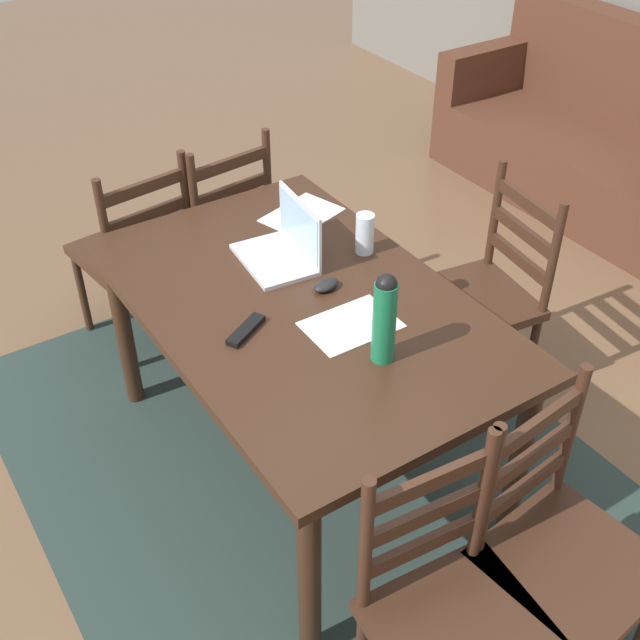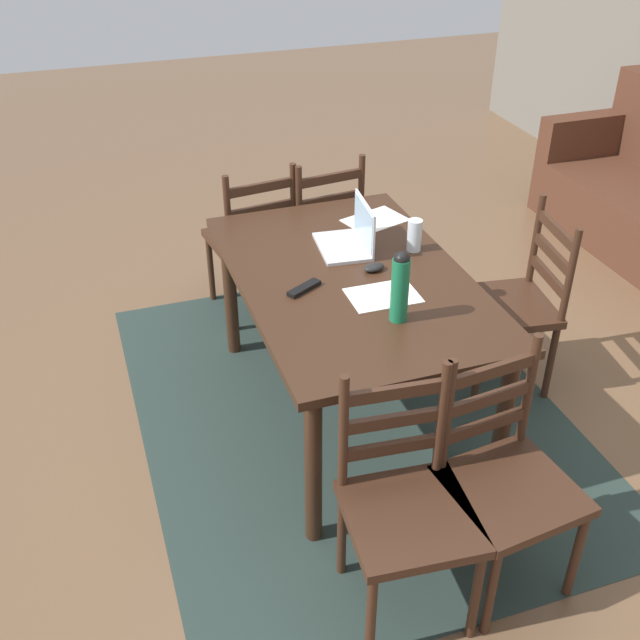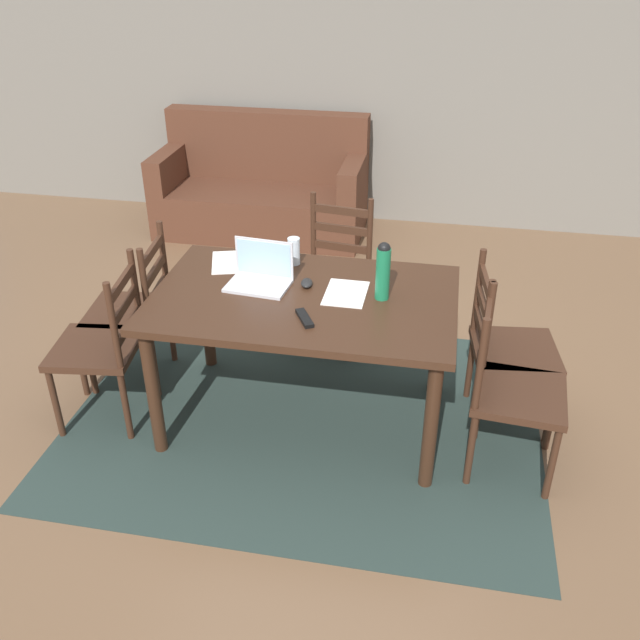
{
  "view_description": "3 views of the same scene",
  "coord_description": "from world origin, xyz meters",
  "px_view_note": "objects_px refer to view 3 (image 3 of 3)",
  "views": [
    {
      "loc": [
        1.87,
        -1.14,
        2.36
      ],
      "look_at": [
        -0.05,
        0.11,
        0.62
      ],
      "focal_mm": 44.92,
      "sensor_mm": 36.0,
      "label": 1
    },
    {
      "loc": [
        2.76,
        -1.09,
        2.47
      ],
      "look_at": [
        -0.1,
        -0.12,
        0.5
      ],
      "focal_mm": 43.15,
      "sensor_mm": 36.0,
      "label": 2
    },
    {
      "loc": [
        0.66,
        -3.04,
        2.46
      ],
      "look_at": [
        0.06,
        0.11,
        0.58
      ],
      "focal_mm": 38.76,
      "sensor_mm": 36.0,
      "label": 3
    }
  ],
  "objects_px": {
    "chair_right_far": "(507,349)",
    "drinking_glass": "(294,251)",
    "chair_left_far": "(133,311)",
    "water_bottle": "(383,270)",
    "chair_far_head": "(333,276)",
    "chair_left_near": "(103,347)",
    "couch": "(263,191)",
    "dining_table": "(304,312)",
    "chair_right_near": "(511,391)",
    "computer_mouse": "(307,283)",
    "tv_remote": "(305,318)",
    "laptop": "(261,273)"
  },
  "relations": [
    {
      "from": "chair_right_far",
      "to": "drinking_glass",
      "type": "height_order",
      "value": "chair_right_far"
    },
    {
      "from": "chair_left_far",
      "to": "chair_right_far",
      "type": "distance_m",
      "value": 2.14
    },
    {
      "from": "chair_right_far",
      "to": "water_bottle",
      "type": "xyz_separation_m",
      "value": [
        -0.67,
        -0.14,
        0.48
      ]
    },
    {
      "from": "chair_far_head",
      "to": "chair_left_near",
      "type": "height_order",
      "value": "same"
    },
    {
      "from": "couch",
      "to": "water_bottle",
      "type": "bearing_deg",
      "value": -62.71
    },
    {
      "from": "dining_table",
      "to": "chair_left_far",
      "type": "relative_size",
      "value": 1.64
    },
    {
      "from": "chair_far_head",
      "to": "chair_right_near",
      "type": "bearing_deg",
      "value": -44.95
    },
    {
      "from": "dining_table",
      "to": "computer_mouse",
      "type": "height_order",
      "value": "computer_mouse"
    },
    {
      "from": "water_bottle",
      "to": "tv_remote",
      "type": "relative_size",
      "value": 1.81
    },
    {
      "from": "couch",
      "to": "drinking_glass",
      "type": "xyz_separation_m",
      "value": [
        0.8,
        -2.26,
        0.5
      ]
    },
    {
      "from": "chair_far_head",
      "to": "water_bottle",
      "type": "distance_m",
      "value": 1.02
    },
    {
      "from": "dining_table",
      "to": "couch",
      "type": "distance_m",
      "value": 2.8
    },
    {
      "from": "tv_remote",
      "to": "chair_left_near",
      "type": "bearing_deg",
      "value": 148.69
    },
    {
      "from": "dining_table",
      "to": "computer_mouse",
      "type": "bearing_deg",
      "value": 93.93
    },
    {
      "from": "drinking_glass",
      "to": "computer_mouse",
      "type": "relative_size",
      "value": 1.53
    },
    {
      "from": "chair_right_near",
      "to": "tv_remote",
      "type": "bearing_deg",
      "value": -177.36
    },
    {
      "from": "drinking_glass",
      "to": "tv_remote",
      "type": "xyz_separation_m",
      "value": [
        0.19,
        -0.6,
        -0.07
      ]
    },
    {
      "from": "chair_right_near",
      "to": "computer_mouse",
      "type": "relative_size",
      "value": 9.5
    },
    {
      "from": "laptop",
      "to": "tv_remote",
      "type": "distance_m",
      "value": 0.46
    },
    {
      "from": "chair_right_far",
      "to": "couch",
      "type": "distance_m",
      "value": 3.14
    },
    {
      "from": "laptop",
      "to": "water_bottle",
      "type": "height_order",
      "value": "water_bottle"
    },
    {
      "from": "couch",
      "to": "laptop",
      "type": "xyz_separation_m",
      "value": [
        0.68,
        -2.52,
        0.48
      ]
    },
    {
      "from": "tv_remote",
      "to": "dining_table",
      "type": "bearing_deg",
      "value": 73.87
    },
    {
      "from": "chair_far_head",
      "to": "drinking_glass",
      "type": "relative_size",
      "value": 6.19
    },
    {
      "from": "dining_table",
      "to": "tv_remote",
      "type": "distance_m",
      "value": 0.27
    },
    {
      "from": "chair_left_far",
      "to": "water_bottle",
      "type": "bearing_deg",
      "value": -6.02
    },
    {
      "from": "chair_far_head",
      "to": "water_bottle",
      "type": "relative_size",
      "value": 3.09
    },
    {
      "from": "dining_table",
      "to": "chair_right_near",
      "type": "height_order",
      "value": "chair_right_near"
    },
    {
      "from": "chair_right_near",
      "to": "chair_left_far",
      "type": "bearing_deg",
      "value": 169.46
    },
    {
      "from": "couch",
      "to": "tv_remote",
      "type": "distance_m",
      "value": 3.06
    },
    {
      "from": "dining_table",
      "to": "drinking_glass",
      "type": "bearing_deg",
      "value": 110.17
    },
    {
      "from": "chair_left_near",
      "to": "computer_mouse",
      "type": "distance_m",
      "value": 1.15
    },
    {
      "from": "chair_far_head",
      "to": "chair_right_near",
      "type": "relative_size",
      "value": 1.0
    },
    {
      "from": "water_bottle",
      "to": "chair_right_near",
      "type": "bearing_deg",
      "value": -19.85
    },
    {
      "from": "chair_right_near",
      "to": "tv_remote",
      "type": "xyz_separation_m",
      "value": [
        -1.01,
        -0.05,
        0.33
      ]
    },
    {
      "from": "dining_table",
      "to": "chair_left_far",
      "type": "distance_m",
      "value": 1.11
    },
    {
      "from": "dining_table",
      "to": "water_bottle",
      "type": "relative_size",
      "value": 5.07
    },
    {
      "from": "chair_right_near",
      "to": "chair_far_head",
      "type": "bearing_deg",
      "value": 135.05
    },
    {
      "from": "laptop",
      "to": "tv_remote",
      "type": "xyz_separation_m",
      "value": [
        0.3,
        -0.33,
        -0.05
      ]
    },
    {
      "from": "dining_table",
      "to": "couch",
      "type": "height_order",
      "value": "couch"
    },
    {
      "from": "laptop",
      "to": "tv_remote",
      "type": "height_order",
      "value": "laptop"
    },
    {
      "from": "chair_right_far",
      "to": "laptop",
      "type": "distance_m",
      "value": 1.37
    },
    {
      "from": "dining_table",
      "to": "tv_remote",
      "type": "relative_size",
      "value": 9.17
    },
    {
      "from": "chair_right_near",
      "to": "water_bottle",
      "type": "height_order",
      "value": "water_bottle"
    },
    {
      "from": "dining_table",
      "to": "water_bottle",
      "type": "height_order",
      "value": "water_bottle"
    },
    {
      "from": "dining_table",
      "to": "chair_left_far",
      "type": "bearing_deg",
      "value": 169.24
    },
    {
      "from": "water_bottle",
      "to": "tv_remote",
      "type": "xyz_separation_m",
      "value": [
        -0.34,
        -0.29,
        -0.15
      ]
    },
    {
      "from": "tv_remote",
      "to": "drinking_glass",
      "type": "bearing_deg",
      "value": 78.4
    },
    {
      "from": "chair_right_near",
      "to": "water_bottle",
      "type": "relative_size",
      "value": 3.09
    },
    {
      "from": "chair_left_far",
      "to": "couch",
      "type": "relative_size",
      "value": 0.53
    }
  ]
}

